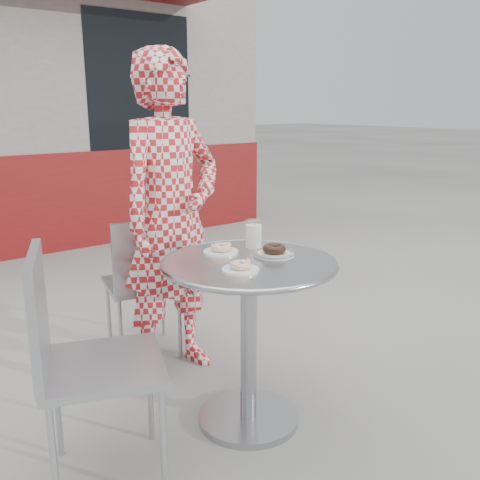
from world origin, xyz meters
TOP-DOWN VIEW (x-y plane):
  - ground at (0.00, 0.00)m, footprint 60.00×60.00m
  - bistro_table at (0.03, 0.04)m, footprint 0.79×0.79m
  - chair_far at (-0.01, 1.00)m, footprint 0.49×0.49m
  - chair_left at (-0.67, 0.09)m, footprint 0.59×0.59m
  - seated_person at (0.03, 0.71)m, footprint 0.70×0.52m
  - plate_far at (0.01, 0.22)m, footprint 0.16×0.16m
  - plate_near at (-0.09, -0.05)m, footprint 0.16×0.16m
  - plate_checker at (0.18, 0.04)m, footprint 0.19×0.19m
  - milk_cup at (0.19, 0.21)m, footprint 0.08×0.08m

SIDE VIEW (x-z plane):
  - ground at x=0.00m, z-range 0.00..0.00m
  - chair_far at x=-0.01m, z-range -0.16..0.69m
  - chair_left at x=-0.67m, z-range -0.18..0.77m
  - bistro_table at x=0.03m, z-range 0.20..1.00m
  - plate_checker at x=0.18m, z-range 0.79..0.83m
  - plate_near at x=-0.09m, z-range 0.79..0.83m
  - plate_far at x=0.01m, z-range 0.79..0.83m
  - milk_cup at x=0.19m, z-range 0.79..0.92m
  - seated_person at x=0.03m, z-range 0.00..1.75m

